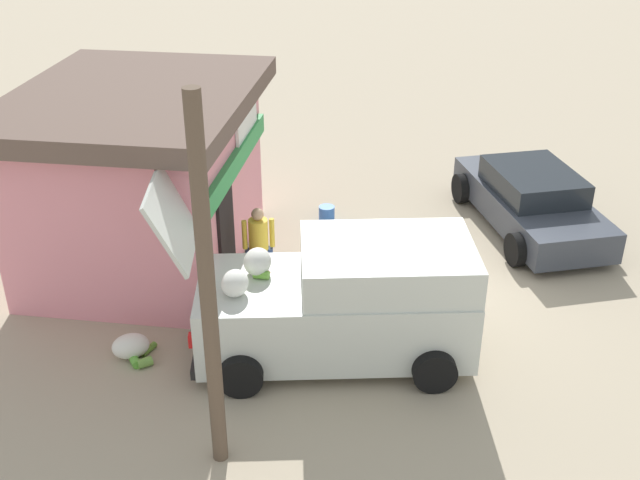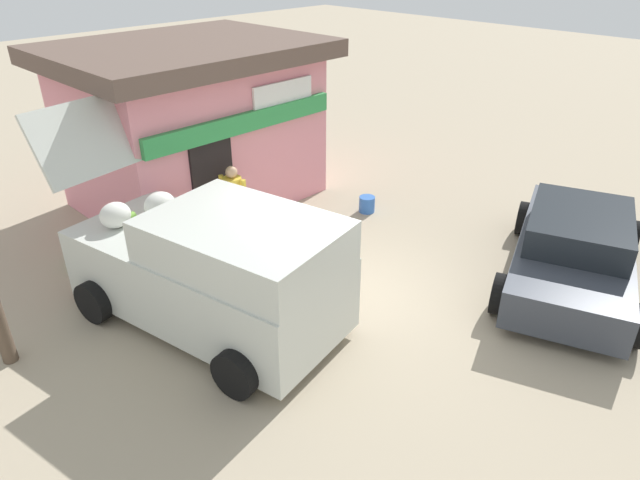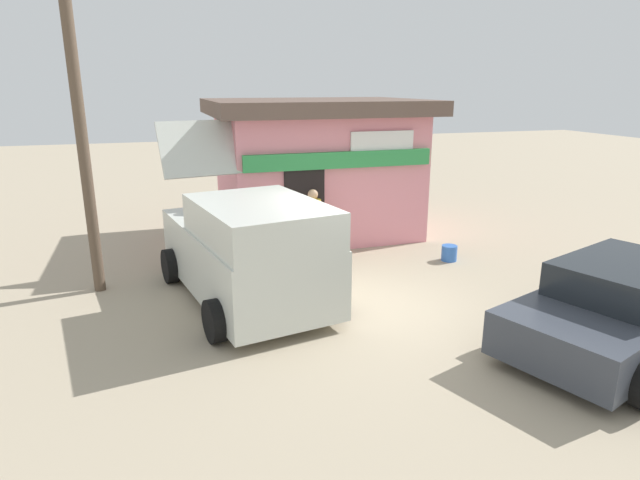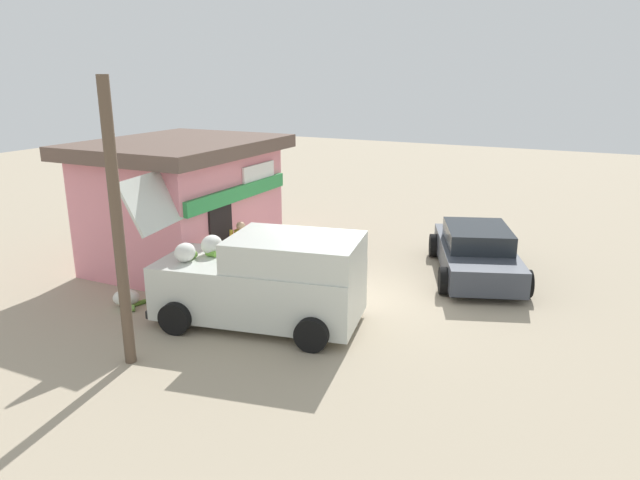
# 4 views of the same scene
# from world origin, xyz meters

# --- Properties ---
(ground_plane) EXTENTS (60.00, 60.00, 0.00)m
(ground_plane) POSITION_xyz_m (0.00, 0.00, 0.00)
(ground_plane) COLOR tan
(storefront_bar) EXTENTS (5.19, 4.14, 3.32)m
(storefront_bar) POSITION_xyz_m (0.59, 5.14, 1.71)
(storefront_bar) COLOR pink
(storefront_bar) RESTS_ON ground_plane
(delivery_van) EXTENTS (2.84, 4.94, 2.97)m
(delivery_van) POSITION_xyz_m (-1.88, 1.10, 0.95)
(delivery_van) COLOR silver
(delivery_van) RESTS_ON ground_plane
(parked_sedan) EXTENTS (4.57, 3.19, 1.27)m
(parked_sedan) POSITION_xyz_m (3.02, -2.17, 0.60)
(parked_sedan) COLOR #383D47
(parked_sedan) RESTS_ON ground_plane
(vendor_standing) EXTENTS (0.43, 0.55, 1.58)m
(vendor_standing) POSITION_xyz_m (-0.19, 2.81, 0.91)
(vendor_standing) COLOR navy
(vendor_standing) RESTS_ON ground_plane
(customer_bending) EXTENTS (0.70, 0.70, 1.35)m
(customer_bending) POSITION_xyz_m (-1.61, 2.54, 0.82)
(customer_bending) COLOR #726047
(customer_bending) RESTS_ON ground_plane
(unloaded_banana_pile) EXTENTS (0.69, 0.80, 0.38)m
(unloaded_banana_pile) POSITION_xyz_m (-2.51, 4.35, 0.17)
(unloaded_banana_pile) COLOR silver
(unloaded_banana_pile) RESTS_ON ground_plane
(paint_bucket) EXTENTS (0.33, 0.33, 0.34)m
(paint_bucket) POSITION_xyz_m (2.65, 2.01, 0.17)
(paint_bucket) COLOR blue
(paint_bucket) RESTS_ON ground_plane
(utility_pole) EXTENTS (0.20, 0.20, 5.00)m
(utility_pole) POSITION_xyz_m (-4.44, 2.40, 2.50)
(utility_pole) COLOR brown
(utility_pole) RESTS_ON ground_plane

